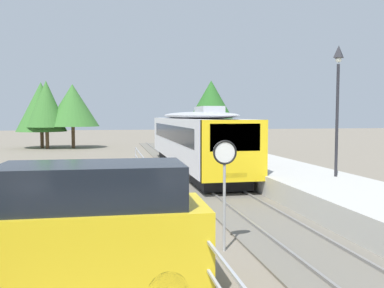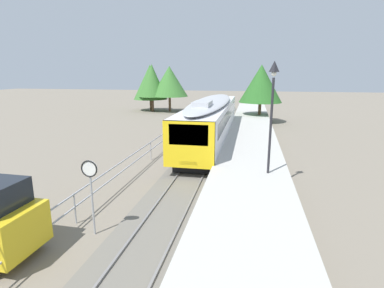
{
  "view_description": "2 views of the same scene",
  "coord_description": "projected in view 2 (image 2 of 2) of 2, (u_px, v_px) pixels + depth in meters",
  "views": [
    {
      "loc": [
        -4.94,
        1.63,
        3.41
      ],
      "look_at": [
        -1.0,
        21.58,
        2.0
      ],
      "focal_mm": 38.36,
      "sensor_mm": 36.0,
      "label": 1
    },
    {
      "loc": [
        3.19,
        2.39,
        5.71
      ],
      "look_at": [
        0.0,
        18.58,
        1.8
      ],
      "focal_mm": 28.15,
      "sensor_mm": 36.0,
      "label": 2
    }
  ],
  "objects": [
    {
      "name": "ground_plane",
      "position": [
        160.0,
        156.0,
        21.2
      ],
      "size": [
        160.0,
        160.0,
        0.0
      ],
      "primitive_type": "plane",
      "color": "slate"
    },
    {
      "name": "track_rails",
      "position": [
        202.0,
        158.0,
        20.63
      ],
      "size": [
        3.2,
        60.0,
        0.14
      ],
      "color": "#6B665B",
      "rests_on": "ground"
    },
    {
      "name": "commuter_train",
      "position": [
        211.0,
        118.0,
        24.45
      ],
      "size": [
        2.82,
        18.08,
        3.74
      ],
      "color": "silver",
      "rests_on": "track_rails"
    },
    {
      "name": "station_platform",
      "position": [
        250.0,
        154.0,
        19.92
      ],
      "size": [
        3.9,
        60.0,
        0.9
      ],
      "primitive_type": "cube",
      "color": "#B7B5AD",
      "rests_on": "ground"
    },
    {
      "name": "platform_lamp_mid_platform",
      "position": [
        272.0,
        97.0,
        13.97
      ],
      "size": [
        0.34,
        0.34,
        5.35
      ],
      "color": "#232328",
      "rests_on": "station_platform"
    },
    {
      "name": "speed_limit_sign",
      "position": [
        90.0,
        179.0,
        10.42
      ],
      "size": [
        0.61,
        0.1,
        2.81
      ],
      "color": "#9EA0A5",
      "rests_on": "ground"
    },
    {
      "name": "carpark_fence",
      "position": [
        74.0,
        202.0,
        11.5
      ],
      "size": [
        0.06,
        36.06,
        1.25
      ],
      "color": "#9EA0A5",
      "rests_on": "ground"
    },
    {
      "name": "tree_behind_carpark",
      "position": [
        150.0,
        82.0,
        45.92
      ],
      "size": [
        5.18,
        5.18,
        6.92
      ],
      "color": "brown",
      "rests_on": "ground"
    },
    {
      "name": "tree_behind_station_far",
      "position": [
        169.0,
        81.0,
        44.5
      ],
      "size": [
        5.45,
        5.45,
        6.71
      ],
      "color": "brown",
      "rests_on": "ground"
    },
    {
      "name": "tree_distant_left",
      "position": [
        152.0,
        81.0,
        44.52
      ],
      "size": [
        4.02,
        4.02,
        6.99
      ],
      "color": "brown",
      "rests_on": "ground"
    },
    {
      "name": "tree_distant_centre",
      "position": [
        261.0,
        84.0,
        34.68
      ],
      "size": [
        4.93,
        4.93,
        6.66
      ],
      "color": "brown",
      "rests_on": "ground"
    }
  ]
}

